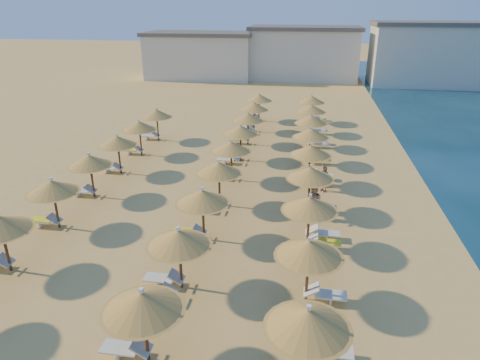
% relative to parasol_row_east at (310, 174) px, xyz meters
% --- Properties ---
extents(ground, '(220.00, 220.00, 0.00)m').
position_rel_parasol_row_east_xyz_m(ground, '(-2.91, -3.36, -2.15)').
color(ground, tan).
rests_on(ground, ground).
extents(hotel_blocks, '(47.10, 11.05, 8.10)m').
position_rel_parasol_row_east_xyz_m(hotel_blocks, '(0.48, 42.41, 1.56)').
color(hotel_blocks, beige).
rests_on(hotel_blocks, ground).
extents(parasol_row_east, '(2.53, 39.55, 2.65)m').
position_rel_parasol_row_east_xyz_m(parasol_row_east, '(0.00, 0.00, 0.00)').
color(parasol_row_east, brown).
rests_on(parasol_row_east, ground).
extents(parasol_row_west, '(2.53, 39.55, 2.65)m').
position_rel_parasol_row_east_xyz_m(parasol_row_west, '(-4.78, 0.00, 0.00)').
color(parasol_row_west, brown).
rests_on(parasol_row_west, ground).
extents(parasol_row_inland, '(2.53, 24.74, 2.65)m').
position_rel_parasol_row_east_xyz_m(parasol_row_inland, '(-12.09, -0.00, 0.00)').
color(parasol_row_inland, brown).
rests_on(parasol_row_inland, ground).
extents(loungers, '(15.06, 38.52, 0.66)m').
position_rel_parasol_row_east_xyz_m(loungers, '(-4.16, -0.06, -1.80)').
color(loungers, silver).
rests_on(loungers, ground).
extents(beachgoer_c, '(0.88, 0.94, 1.55)m').
position_rel_parasol_row_east_xyz_m(beachgoer_c, '(0.88, 2.86, -1.37)').
color(beachgoer_c, tan).
rests_on(beachgoer_c, ground).
extents(beachgoer_b, '(1.10, 1.14, 1.86)m').
position_rel_parasol_row_east_xyz_m(beachgoer_b, '(0.25, -0.90, -1.22)').
color(beachgoer_b, tan).
rests_on(beachgoer_b, ground).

